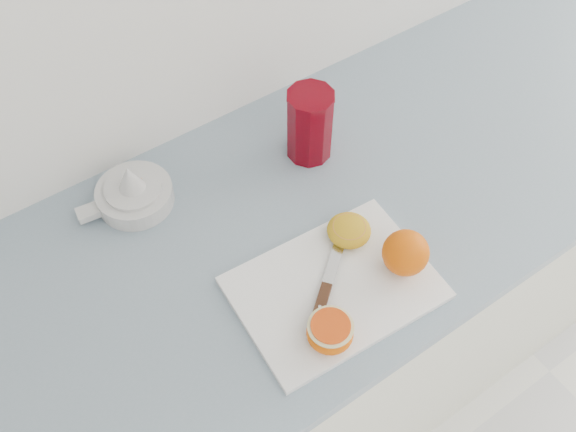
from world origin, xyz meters
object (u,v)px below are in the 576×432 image
(citrus_juicer, at_px, (133,193))
(red_tumbler, at_px, (310,127))
(cutting_board, at_px, (335,288))
(half_orange, at_px, (330,332))
(counter, at_px, (299,326))

(citrus_juicer, distance_m, red_tumbler, 0.35)
(cutting_board, relative_size, half_orange, 4.42)
(cutting_board, xyz_separation_m, citrus_juicer, (-0.19, 0.36, 0.02))
(red_tumbler, bearing_deg, cutting_board, -117.74)
(citrus_juicer, bearing_deg, half_orange, -73.72)
(half_orange, bearing_deg, citrus_juicer, 106.28)
(half_orange, bearing_deg, red_tumbler, 58.88)
(counter, distance_m, cutting_board, 0.48)
(cutting_board, distance_m, red_tumbler, 0.32)
(citrus_juicer, relative_size, red_tumbler, 1.20)
(cutting_board, bearing_deg, counter, 73.44)
(counter, distance_m, red_tumbler, 0.53)
(cutting_board, bearing_deg, red_tumbler, 62.26)
(counter, bearing_deg, cutting_board, -106.56)
(cutting_board, height_order, red_tumbler, red_tumbler)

